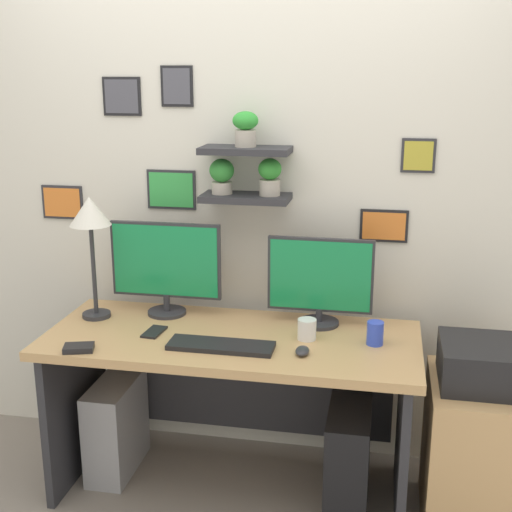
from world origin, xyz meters
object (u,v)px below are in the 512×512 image
desk (234,375)px  computer_tower_right (348,459)px  desk_lamp (90,220)px  coffee_mug (307,329)px  keyboard (221,346)px  cell_phone (154,332)px  scissors_tray (79,348)px  computer_tower_left (116,426)px  drawer_cabinet (480,455)px  computer_mouse (302,351)px  monitor_right (320,280)px  printer (488,364)px  pen_cup (375,333)px  monitor_left (166,265)px

desk → computer_tower_right: 0.61m
desk_lamp → coffee_mug: bearing=-4.8°
keyboard → cell_phone: keyboard is taller
desk_lamp → scissors_tray: size_ratio=4.72×
desk → computer_tower_left: 0.66m
keyboard → drawer_cabinet: bearing=4.9°
computer_mouse → desk: bearing=149.3°
cell_phone → coffee_mug: (0.66, 0.06, 0.04)m
monitor_right → drawer_cabinet: (0.71, -0.26, -0.63)m
printer → cell_phone: bearing=179.5°
desk_lamp → scissors_tray: desk_lamp is taller
monitor_right → coffee_mug: bearing=-99.6°
monitor_right → drawer_cabinet: bearing=-20.4°
pen_cup → computer_tower_right: size_ratio=0.21×
desk_lamp → cell_phone: (0.33, -0.14, -0.45)m
cell_phone → drawer_cabinet: bearing=4.6°
printer → desk_lamp: bearing=174.9°
pen_cup → scissors_tray: size_ratio=0.83×
computer_mouse → computer_tower_right: computer_mouse is taller
desk → computer_tower_left: (-0.58, -0.01, -0.32)m
monitor_right → computer_mouse: size_ratio=5.24×
desk → drawer_cabinet: bearing=-5.4°
desk_lamp → computer_tower_right: bearing=-7.3°
desk → keyboard: bearing=-93.3°
cell_phone → desk_lamp: bearing=161.8°
desk_lamp → coffee_mug: 1.08m
scissors_tray → pen_cup: bearing=14.1°
computer_tower_right → coffee_mug: bearing=161.1°
computer_tower_left → cell_phone: bearing=-18.8°
monitor_right → computer_mouse: (-0.03, -0.36, -0.19)m
cell_phone → computer_tower_left: (-0.24, 0.08, -0.53)m
monitor_right → drawer_cabinet: size_ratio=0.73×
keyboard → monitor_right: bearing=43.9°
monitor_right → desk_lamp: desk_lamp is taller
pen_cup → computer_tower_left: 1.32m
monitor_left → desk_lamp: 0.40m
monitor_right → scissors_tray: bearing=-152.2°
computer_mouse → printer: printer is taller
computer_tower_right → cell_phone: bearing=179.3°
cell_phone → drawer_cabinet: cell_phone is taller
monitor_left → computer_tower_left: (-0.22, -0.17, -0.76)m
keyboard → coffee_mug: 0.38m
pen_cup → computer_tower_right: pen_cup is taller
cell_phone → monitor_left: bearing=99.9°
computer_mouse → monitor_left: bearing=152.5°
desk → computer_mouse: computer_mouse is taller
scissors_tray → computer_tower_left: size_ratio=0.27×
keyboard → desk_lamp: (-0.66, 0.25, 0.45)m
desk_lamp → desk: bearing=-4.6°
cell_phone → computer_tower_right: bearing=4.4°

